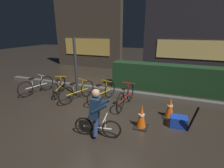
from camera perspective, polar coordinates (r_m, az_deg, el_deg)
name	(u,v)px	position (r m, az deg, el deg)	size (l,w,h in m)	color
ground_plane	(99,117)	(5.18, -4.51, -11.23)	(40.00, 40.00, 0.00)	#2D261E
sidewalk_curb	(121,91)	(7.02, 3.11, -2.52)	(12.00, 0.24, 0.12)	#56544F
hedge_row	(168,78)	(7.43, 18.71, 1.89)	(4.80, 0.70, 1.15)	#19381C
storefront_left	(88,32)	(12.04, -8.30, 17.31)	(4.83, 0.54, 4.80)	#42382D
storefront_right	(194,32)	(11.29, 26.16, 15.61)	(5.71, 0.54, 4.78)	#262328
street_post	(76,68)	(6.45, -12.26, 5.23)	(0.10, 0.10, 2.28)	#2D2D33
parked_bike_leftmost	(37,86)	(7.53, -24.43, -0.52)	(0.51, 1.55, 0.73)	black
parked_bike_left_mid	(60,87)	(7.08, -17.54, -0.94)	(0.58, 1.44, 0.70)	black
parked_bike_center_left	(77,92)	(6.32, -11.76, -2.53)	(0.60, 1.56, 0.75)	black
parked_bike_center_right	(102,93)	(6.09, -3.43, -3.05)	(0.52, 1.56, 0.74)	black
parked_bike_right_mid	(126,97)	(5.73, 4.74, -4.32)	(0.46, 1.67, 0.77)	black
traffic_cone_near	(141,117)	(4.59, 10.04, -10.96)	(0.36, 0.36, 0.67)	black
traffic_cone_far	(170,108)	(5.30, 19.22, -7.63)	(0.36, 0.36, 0.66)	black
blue_crate	(179,122)	(4.98, 21.83, -11.90)	(0.44, 0.32, 0.30)	#193DB7
cyclist	(96,113)	(4.08, -5.38, -9.84)	(1.18, 0.50, 1.25)	black
closed_umbrella	(193,120)	(4.67, 25.92, -10.93)	(0.05, 0.05, 0.85)	black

